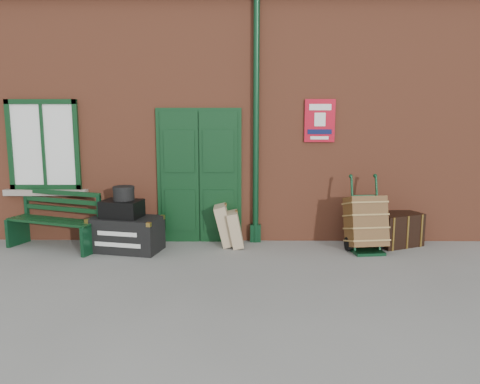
{
  "coord_description": "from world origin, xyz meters",
  "views": [
    {
      "loc": [
        0.48,
        -6.33,
        2.15
      ],
      "look_at": [
        0.4,
        0.6,
        1.0
      ],
      "focal_mm": 35.0,
      "sensor_mm": 36.0,
      "label": 1
    }
  ],
  "objects_px": {
    "porter_trolley": "(366,223)",
    "dark_trunk": "(397,229)",
    "houdini_trunk": "(126,234)",
    "bench": "(56,219)"
  },
  "relations": [
    {
      "from": "bench",
      "to": "houdini_trunk",
      "type": "xyz_separation_m",
      "value": [
        1.18,
        -0.15,
        -0.21
      ]
    },
    {
      "from": "bench",
      "to": "dark_trunk",
      "type": "height_order",
      "value": "bench"
    },
    {
      "from": "houdini_trunk",
      "to": "porter_trolley",
      "type": "height_order",
      "value": "porter_trolley"
    },
    {
      "from": "porter_trolley",
      "to": "dark_trunk",
      "type": "bearing_deg",
      "value": 22.1
    },
    {
      "from": "houdini_trunk",
      "to": "dark_trunk",
      "type": "relative_size",
      "value": 1.45
    },
    {
      "from": "houdini_trunk",
      "to": "dark_trunk",
      "type": "distance_m",
      "value": 4.43
    },
    {
      "from": "bench",
      "to": "porter_trolley",
      "type": "height_order",
      "value": "porter_trolley"
    },
    {
      "from": "porter_trolley",
      "to": "dark_trunk",
      "type": "relative_size",
      "value": 1.57
    },
    {
      "from": "porter_trolley",
      "to": "dark_trunk",
      "type": "distance_m",
      "value": 0.73
    },
    {
      "from": "porter_trolley",
      "to": "dark_trunk",
      "type": "xyz_separation_m",
      "value": [
        0.61,
        0.35,
        -0.19
      ]
    }
  ]
}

